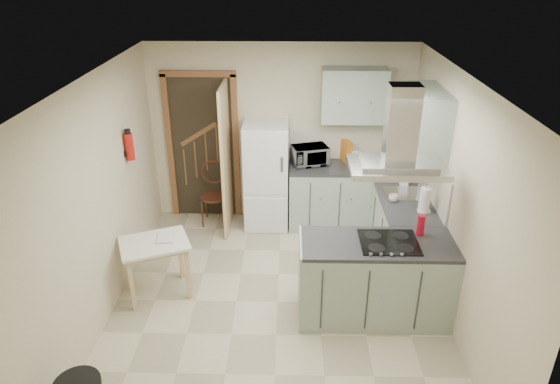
{
  "coord_description": "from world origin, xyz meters",
  "views": [
    {
      "loc": [
        0.12,
        -4.49,
        3.53
      ],
      "look_at": [
        0.02,
        0.45,
        1.15
      ],
      "focal_mm": 32.0,
      "sensor_mm": 36.0,
      "label": 1
    }
  ],
  "objects_px": {
    "bentwood_chair": "(214,197)",
    "peninsula": "(375,279)",
    "extractor_hood": "(397,167)",
    "drop_leaf_table": "(157,268)",
    "microwave": "(310,155)",
    "fridge": "(266,176)"
  },
  "relations": [
    {
      "from": "extractor_hood",
      "to": "bentwood_chair",
      "type": "xyz_separation_m",
      "value": [
        -2.08,
        1.99,
        -1.31
      ]
    },
    {
      "from": "bentwood_chair",
      "to": "microwave",
      "type": "distance_m",
      "value": 1.48
    },
    {
      "from": "fridge",
      "to": "microwave",
      "type": "height_order",
      "value": "fridge"
    },
    {
      "from": "extractor_hood",
      "to": "microwave",
      "type": "relative_size",
      "value": 1.92
    },
    {
      "from": "extractor_hood",
      "to": "bentwood_chair",
      "type": "relative_size",
      "value": 1.09
    },
    {
      "from": "fridge",
      "to": "extractor_hood",
      "type": "xyz_separation_m",
      "value": [
        1.32,
        -1.98,
        0.97
      ]
    },
    {
      "from": "drop_leaf_table",
      "to": "bentwood_chair",
      "type": "xyz_separation_m",
      "value": [
        0.4,
        1.67,
        0.07
      ]
    },
    {
      "from": "peninsula",
      "to": "microwave",
      "type": "relative_size",
      "value": 3.3
    },
    {
      "from": "bentwood_chair",
      "to": "peninsula",
      "type": "bearing_deg",
      "value": -43.46
    },
    {
      "from": "extractor_hood",
      "to": "peninsula",
      "type": "bearing_deg",
      "value": 180.0
    },
    {
      "from": "bentwood_chair",
      "to": "extractor_hood",
      "type": "bearing_deg",
      "value": -42.05
    },
    {
      "from": "drop_leaf_table",
      "to": "microwave",
      "type": "distance_m",
      "value": 2.55
    },
    {
      "from": "extractor_hood",
      "to": "drop_leaf_table",
      "type": "bearing_deg",
      "value": 172.7
    },
    {
      "from": "fridge",
      "to": "drop_leaf_table",
      "type": "relative_size",
      "value": 2.08
    },
    {
      "from": "peninsula",
      "to": "drop_leaf_table",
      "type": "distance_m",
      "value": 2.4
    },
    {
      "from": "peninsula",
      "to": "drop_leaf_table",
      "type": "xyz_separation_m",
      "value": [
        -2.38,
        0.32,
        -0.11
      ]
    },
    {
      "from": "fridge",
      "to": "extractor_hood",
      "type": "relative_size",
      "value": 1.67
    },
    {
      "from": "bentwood_chair",
      "to": "microwave",
      "type": "bearing_deg",
      "value": 4.09
    },
    {
      "from": "microwave",
      "to": "extractor_hood",
      "type": "bearing_deg",
      "value": -86.83
    },
    {
      "from": "drop_leaf_table",
      "to": "bentwood_chair",
      "type": "distance_m",
      "value": 1.72
    },
    {
      "from": "peninsula",
      "to": "microwave",
      "type": "xyz_separation_m",
      "value": [
        -0.63,
        2.04,
        0.58
      ]
    },
    {
      "from": "extractor_hood",
      "to": "drop_leaf_table",
      "type": "relative_size",
      "value": 1.25
    }
  ]
}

